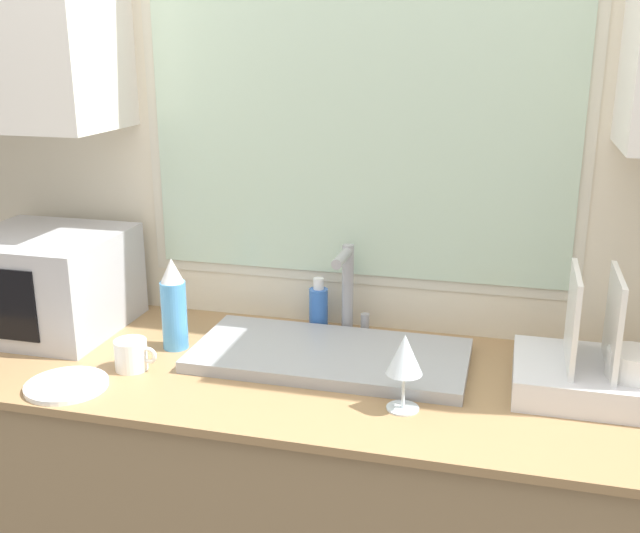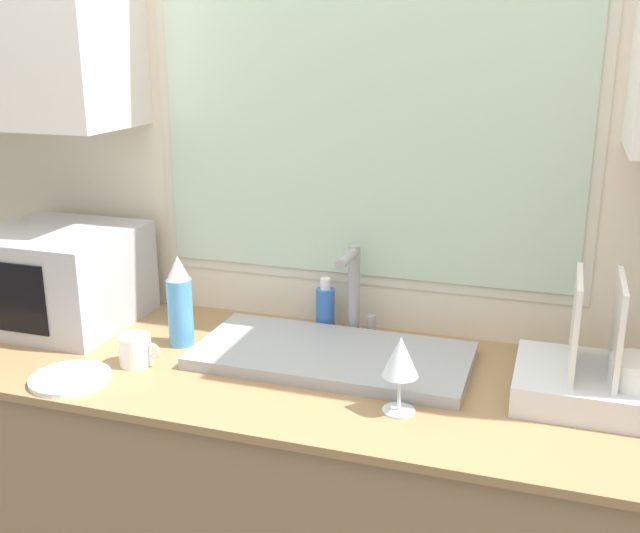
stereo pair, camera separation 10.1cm
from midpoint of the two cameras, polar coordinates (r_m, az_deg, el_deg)
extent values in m
cube|color=#8C7251|center=(2.09, -1.05, -19.58)|extent=(2.13, 0.65, 0.88)
cube|color=#99754C|center=(1.86, -1.13, -8.33)|extent=(2.16, 0.68, 0.02)
cube|color=beige|center=(2.06, 1.53, 6.16)|extent=(6.00, 0.06, 2.60)
cube|color=beige|center=(2.01, 1.37, 10.45)|extent=(1.20, 0.01, 0.86)
cube|color=#B2CCB2|center=(2.01, 1.34, 10.43)|extent=(1.14, 0.01, 0.80)
cube|color=#9EA0A5|center=(1.91, -0.76, -6.81)|extent=(0.69, 0.34, 0.03)
cylinder|color=#99999E|center=(2.05, 0.71, -1.78)|extent=(0.03, 0.03, 0.25)
cylinder|color=#99999E|center=(1.95, 0.24, 0.67)|extent=(0.03, 0.14, 0.03)
cylinder|color=#99999E|center=(2.07, 2.05, -4.42)|extent=(0.02, 0.02, 0.06)
cube|color=#B2B2B7|center=(2.24, -21.36, -1.07)|extent=(0.41, 0.39, 0.27)
cube|color=silver|center=(1.83, 18.15, -8.12)|extent=(0.33, 0.29, 0.07)
cube|color=white|center=(1.77, 17.16, -3.77)|extent=(0.01, 0.22, 0.22)
cube|color=white|center=(1.78, 19.99, -3.96)|extent=(0.01, 0.22, 0.22)
cylinder|color=white|center=(1.77, 21.35, -6.97)|extent=(0.12, 0.12, 0.06)
cylinder|color=#4C99D8|center=(2.00, -12.46, -3.66)|extent=(0.07, 0.07, 0.18)
cone|color=silver|center=(1.97, -12.69, -0.29)|extent=(0.06, 0.06, 0.06)
cylinder|color=blue|center=(2.09, -1.49, -3.28)|extent=(0.05, 0.05, 0.12)
cylinder|color=white|center=(2.07, -1.51, -1.33)|extent=(0.03, 0.03, 0.03)
cylinder|color=white|center=(1.92, -15.68, -6.51)|extent=(0.08, 0.08, 0.08)
torus|color=white|center=(1.90, -14.43, -6.59)|extent=(0.04, 0.01, 0.04)
cylinder|color=silver|center=(1.69, 4.59, -10.72)|extent=(0.07, 0.07, 0.00)
cylinder|color=silver|center=(1.67, 4.63, -9.41)|extent=(0.01, 0.01, 0.08)
cone|color=silver|center=(1.63, 4.70, -6.70)|extent=(0.08, 0.08, 0.09)
cylinder|color=white|center=(1.89, -20.23, -8.51)|extent=(0.19, 0.19, 0.01)
camera|label=1|loc=(0.05, -91.67, -0.51)|focal=42.00mm
camera|label=2|loc=(0.05, 88.33, 0.51)|focal=42.00mm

